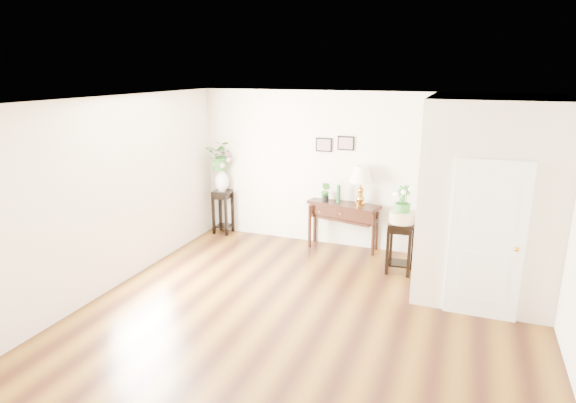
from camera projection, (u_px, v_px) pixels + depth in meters
The scene contains 20 objects.
floor at pixel (309, 315), 6.39m from camera, with size 6.00×5.50×0.02m, color brown.
ceiling at pixel (312, 101), 5.64m from camera, with size 6.00×5.50×0.02m, color white.
wall_back at pixel (359, 172), 8.50m from camera, with size 6.00×0.02×2.80m, color beige.
wall_front at pixel (194, 317), 3.54m from camera, with size 6.00×0.02×2.80m, color beige.
wall_left at pixel (116, 193), 7.04m from camera, with size 0.02×5.50×2.80m, color beige.
partition at pixel (488, 196), 6.90m from camera, with size 1.80×1.95×2.80m, color beige.
door at pixel (487, 241), 6.09m from camera, with size 0.90×0.05×2.10m, color white.
art_print_left at pixel (324, 145), 8.58m from camera, with size 0.30×0.02×0.25m, color black.
art_print_right at pixel (346, 143), 8.43m from camera, with size 0.30×0.02×0.25m, color black.
wall_ornament at pixel (425, 146), 7.16m from camera, with size 0.51×0.51×0.07m, color #A27849.
console_table at pixel (343, 226), 8.67m from camera, with size 1.28×0.43×0.86m, color black.
table_lamp at pixel (361, 185), 8.36m from camera, with size 0.40×0.40×0.70m, color #AD7520.
green_vase at pixel (339, 193), 8.54m from camera, with size 0.07×0.07×0.32m, color #124A25.
potted_plant at pixel (326, 192), 8.62m from camera, with size 0.19×0.15×0.34m, color #2B6724.
plant_stand_a at pixel (223, 212), 9.50m from camera, with size 0.34×0.34×0.86m, color black.
porcelain_vase at pixel (222, 179), 9.32m from camera, with size 0.27×0.27×0.46m, color white, non-canonical shape.
lily_arrangement at pixel (221, 156), 9.20m from camera, with size 0.53×0.46×0.59m, color #2B6724.
plant_stand_b at pixel (400, 247), 7.65m from camera, with size 0.39×0.39×0.83m, color black.
ceramic_bowl at pixel (402, 218), 7.52m from camera, with size 0.40×0.40×0.18m, color tan.
narcissus at pixel (403, 201), 7.44m from camera, with size 0.26×0.26×0.47m, color #2B6724.
Camera 1 is at (1.77, -5.48, 3.16)m, focal length 30.00 mm.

